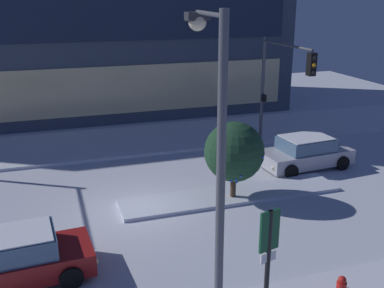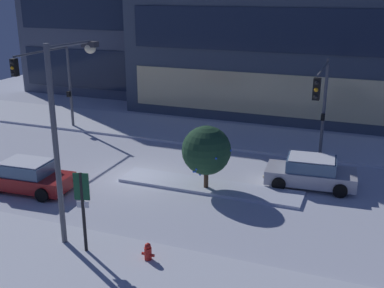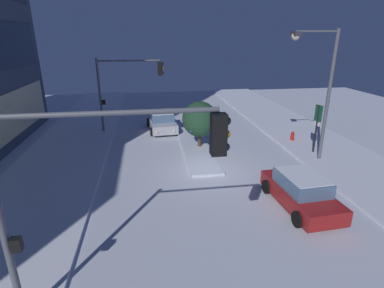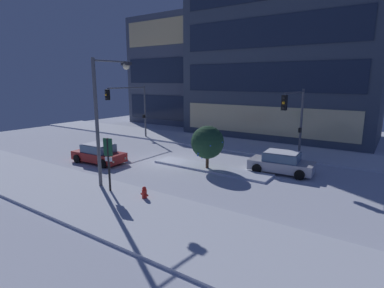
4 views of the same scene
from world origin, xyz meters
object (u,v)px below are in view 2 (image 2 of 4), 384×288
parking_info_sign (83,203)px  decorated_tree_median (206,150)px  car_near (27,176)px  traffic_light_corner_far_left (48,75)px  traffic_light_corner_far_right (322,97)px  street_lamp_arched (67,116)px  fire_hydrant (148,253)px  car_far (311,172)px

parking_info_sign → decorated_tree_median: (2.14, 7.01, -0.03)m
car_near → traffic_light_corner_far_left: bearing=115.5°
traffic_light_corner_far_right → street_lamp_arched: bearing=-35.2°
traffic_light_corner_far_right → street_lamp_arched: (-7.73, -10.94, 0.98)m
street_lamp_arched → traffic_light_corner_far_left: bearing=45.7°
fire_hydrant → street_lamp_arched: bearing=169.1°
car_far → traffic_light_corner_far_right: 4.12m
car_far → traffic_light_corner_far_right: bearing=-93.5°
car_near → car_far: same height
car_far → fire_hydrant: car_far is taller
parking_info_sign → traffic_light_corner_far_left: bearing=26.6°
fire_hydrant → car_near: bearing=156.0°
car_near → traffic_light_corner_far_left: (-4.31, 7.75, 3.30)m
car_near → car_far: (12.51, 5.36, 0.00)m
street_lamp_arched → car_far: bearing=-37.4°
car_near → traffic_light_corner_far_right: (12.46, 7.96, 3.20)m
fire_hydrant → parking_info_sign: bearing=-173.2°
traffic_light_corner_far_right → parking_info_sign: size_ratio=1.78×
street_lamp_arched → fire_hydrant: bearing=-95.3°
car_near → decorated_tree_median: decorated_tree_median is taller
traffic_light_corner_far_right → decorated_tree_median: (-4.54, -4.86, -1.91)m
traffic_light_corner_far_left → parking_info_sign: traffic_light_corner_far_left is taller
street_lamp_arched → fire_hydrant: size_ratio=9.63×
car_far → traffic_light_corner_far_right: size_ratio=0.80×
traffic_light_corner_far_left → decorated_tree_median: traffic_light_corner_far_left is taller
street_lamp_arched → fire_hydrant: street_lamp_arched is taller
parking_info_sign → decorated_tree_median: decorated_tree_median is taller
car_far → decorated_tree_median: decorated_tree_median is taller
car_near → fire_hydrant: bearing=-27.6°
car_near → traffic_light_corner_far_left: 9.46m
traffic_light_corner_far_left → traffic_light_corner_far_right: bearing=90.7°
car_far → fire_hydrant: size_ratio=5.75×
traffic_light_corner_far_left → decorated_tree_median: 13.23m
car_near → parking_info_sign: parking_info_sign is taller
car_near → street_lamp_arched: size_ratio=0.59×
traffic_light_corner_far_right → parking_info_sign: traffic_light_corner_far_right is taller
traffic_light_corner_far_right → street_lamp_arched: street_lamp_arched is taller
parking_info_sign → decorated_tree_median: bearing=-31.2°
decorated_tree_median → traffic_light_corner_far_right: bearing=47.0°
fire_hydrant → parking_info_sign: 2.90m
car_near → fire_hydrant: (8.14, -3.63, -0.34)m
car_far → street_lamp_arched: street_lamp_arched is taller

